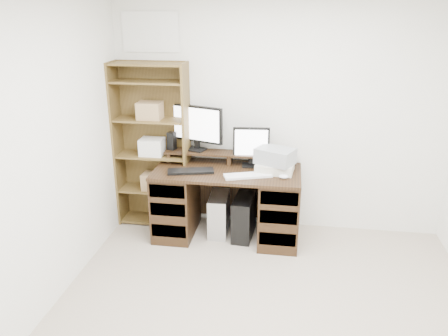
% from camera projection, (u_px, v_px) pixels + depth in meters
% --- Properties ---
extents(room, '(3.54, 4.04, 2.54)m').
position_uv_depth(room, '(268.00, 191.00, 2.71)').
color(room, '#B0A08C').
rests_on(room, ground).
extents(desk, '(1.50, 0.70, 0.75)m').
position_uv_depth(desk, '(227.00, 202.00, 4.60)').
color(desk, black).
rests_on(desk, ground).
extents(riser_shelf, '(1.40, 0.22, 0.12)m').
position_uv_depth(riser_shelf, '(230.00, 155.00, 4.64)').
color(riser_shelf, black).
rests_on(riser_shelf, desk).
extents(monitor_wide, '(0.59, 0.24, 0.48)m').
position_uv_depth(monitor_wide, '(196.00, 125.00, 4.63)').
color(monitor_wide, black).
rests_on(monitor_wide, riser_shelf).
extents(monitor_small, '(0.38, 0.15, 0.41)m').
position_uv_depth(monitor_small, '(251.00, 145.00, 4.52)').
color(monitor_small, black).
rests_on(monitor_small, desk).
extents(speaker, '(0.10, 0.10, 0.19)m').
position_uv_depth(speaker, '(172.00, 141.00, 4.70)').
color(speaker, black).
rests_on(speaker, riser_shelf).
extents(keyboard_black, '(0.49, 0.26, 0.03)m').
position_uv_depth(keyboard_black, '(191.00, 171.00, 4.41)').
color(keyboard_black, black).
rests_on(keyboard_black, desk).
extents(keyboard_white, '(0.49, 0.29, 0.02)m').
position_uv_depth(keyboard_white, '(248.00, 176.00, 4.30)').
color(keyboard_white, white).
rests_on(keyboard_white, desk).
extents(mouse, '(0.12, 0.10, 0.04)m').
position_uv_depth(mouse, '(284.00, 177.00, 4.25)').
color(mouse, white).
rests_on(mouse, desk).
extents(printer, '(0.40, 0.32, 0.09)m').
position_uv_depth(printer, '(275.00, 168.00, 4.41)').
color(printer, beige).
rests_on(printer, desk).
extents(basket, '(0.44, 0.39, 0.16)m').
position_uv_depth(basket, '(275.00, 156.00, 4.37)').
color(basket, '#909599').
rests_on(basket, printer).
extents(tower_silver, '(0.21, 0.44, 0.44)m').
position_uv_depth(tower_silver, '(219.00, 214.00, 4.72)').
color(tower_silver, '#B3B6BA').
rests_on(tower_silver, ground).
extents(tower_black, '(0.22, 0.46, 0.45)m').
position_uv_depth(tower_black, '(244.00, 217.00, 4.64)').
color(tower_black, black).
rests_on(tower_black, ground).
extents(bookshelf, '(0.80, 0.30, 1.80)m').
position_uv_depth(bookshelf, '(153.00, 144.00, 4.74)').
color(bookshelf, brown).
rests_on(bookshelf, ground).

